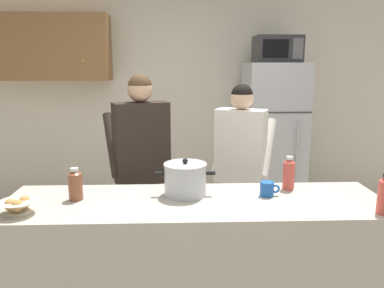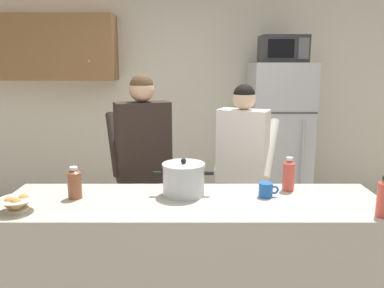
{
  "view_description": "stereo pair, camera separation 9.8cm",
  "coord_description": "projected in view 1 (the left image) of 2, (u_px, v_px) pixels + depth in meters",
  "views": [
    {
      "loc": [
        -0.1,
        -2.25,
        1.76
      ],
      "look_at": [
        0.0,
        0.55,
        1.17
      ],
      "focal_mm": 35.14,
      "sensor_mm": 36.0,
      "label": 1
    },
    {
      "loc": [
        -0.01,
        -2.25,
        1.76
      ],
      "look_at": [
        0.0,
        0.55,
        1.17
      ],
      "focal_mm": 35.14,
      "sensor_mm": 36.0,
      "label": 2
    }
  ],
  "objects": [
    {
      "name": "bottle_near_edge",
      "position": [
        75.0,
        184.0,
        2.38
      ],
      "size": [
        0.09,
        0.09,
        0.21
      ],
      "color": "brown",
      "rests_on": "kitchen_island"
    },
    {
      "name": "back_wall_unit",
      "position": [
        165.0,
        95.0,
        4.48
      ],
      "size": [
        6.0,
        0.48,
        2.6
      ],
      "color": "silver",
      "rests_on": "ground"
    },
    {
      "name": "kitchen_island",
      "position": [
        195.0,
        266.0,
        2.48
      ],
      "size": [
        2.42,
        0.68,
        0.92
      ],
      "primitive_type": "cube",
      "color": "#BCB7A8",
      "rests_on": "ground"
    },
    {
      "name": "coffee_mug",
      "position": [
        267.0,
        189.0,
        2.45
      ],
      "size": [
        0.13,
        0.09,
        0.1
      ],
      "color": "#1E59B2",
      "rests_on": "kitchen_island"
    },
    {
      "name": "microwave",
      "position": [
        277.0,
        49.0,
        3.99
      ],
      "size": [
        0.48,
        0.37,
        0.28
      ],
      "color": "#2D2D30",
      "rests_on": "refrigerator"
    },
    {
      "name": "refrigerator",
      "position": [
        272.0,
        144.0,
        4.23
      ],
      "size": [
        0.64,
        0.68,
        1.78
      ],
      "color": "#B7BABF",
      "rests_on": "ground"
    },
    {
      "name": "bottle_far_corner",
      "position": [
        289.0,
        173.0,
        2.58
      ],
      "size": [
        0.08,
        0.08,
        0.23
      ],
      "color": "#D84C3F",
      "rests_on": "kitchen_island"
    },
    {
      "name": "bread_bowl",
      "position": [
        18.0,
        206.0,
        2.15
      ],
      "size": [
        0.22,
        0.22,
        0.1
      ],
      "color": "beige",
      "rests_on": "kitchen_island"
    },
    {
      "name": "cooking_pot",
      "position": [
        185.0,
        179.0,
        2.46
      ],
      "size": [
        0.39,
        0.28,
        0.25
      ],
      "color": "silver",
      "rests_on": "kitchen_island"
    },
    {
      "name": "person_by_sink",
      "position": [
        241.0,
        157.0,
        3.18
      ],
      "size": [
        0.6,
        0.55,
        1.61
      ],
      "color": "black",
      "rests_on": "ground"
    },
    {
      "name": "person_near_pot",
      "position": [
        142.0,
        153.0,
        3.03
      ],
      "size": [
        0.61,
        0.55,
        1.69
      ],
      "color": "#726656",
      "rests_on": "ground"
    }
  ]
}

